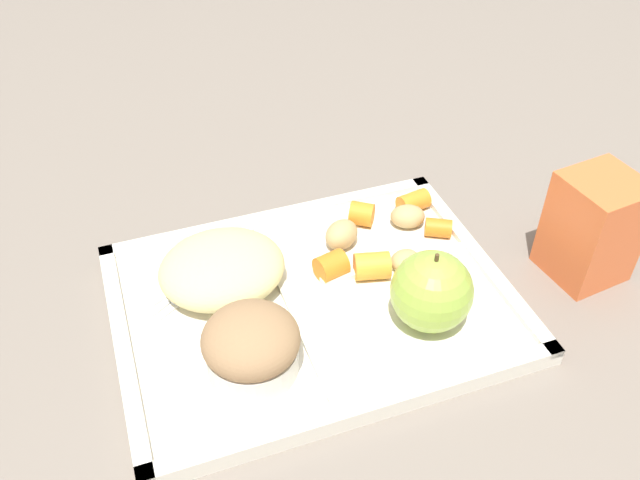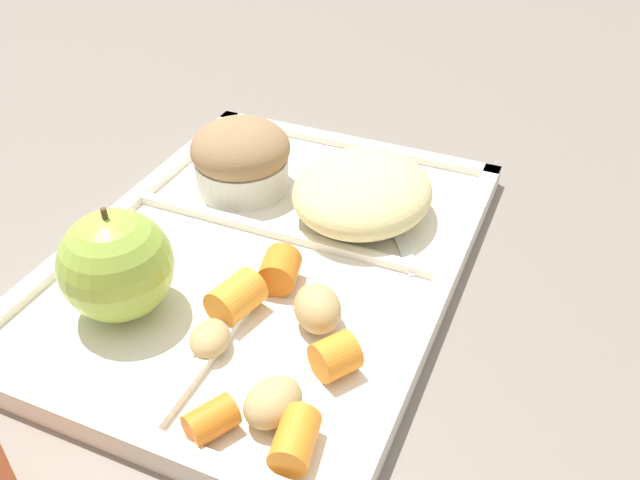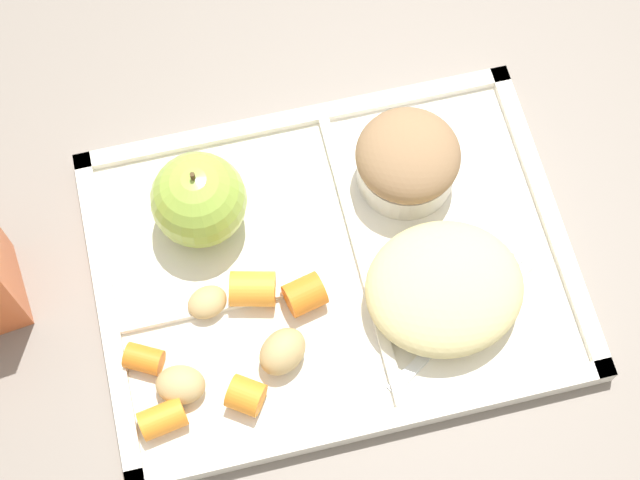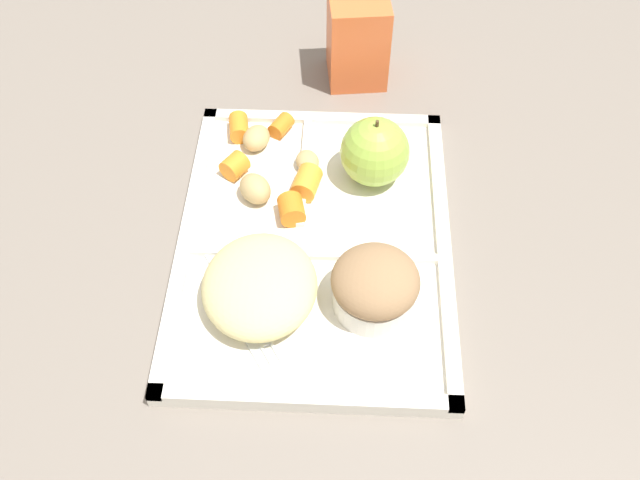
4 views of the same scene
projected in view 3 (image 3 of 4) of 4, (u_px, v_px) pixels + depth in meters
The scene contains 18 objects.
ground at pixel (332, 268), 0.78m from camera, with size 6.00×6.00×0.00m, color slate.
lunch_tray at pixel (332, 266), 0.78m from camera, with size 0.36×0.27×0.02m.
green_apple at pixel (199, 200), 0.76m from camera, with size 0.07×0.07×0.08m.
bran_muffin at pixel (407, 160), 0.78m from camera, with size 0.08×0.08×0.06m.
carrot_slice_diagonal at pixel (253, 289), 0.75m from camera, with size 0.03×0.03×0.03m, color orange.
carrot_slice_large at pixel (305, 295), 0.75m from camera, with size 0.03×0.03×0.03m, color orange.
carrot_slice_edge at pixel (144, 359), 0.74m from camera, with size 0.02×0.02×0.03m, color orange.
carrot_slice_center at pixel (163, 419), 0.72m from camera, with size 0.02×0.02×0.03m, color orange.
carrot_slice_near_corner at pixel (246, 396), 0.72m from camera, with size 0.02×0.02×0.02m, color orange.
potato_chunk_wedge at pixel (181, 385), 0.73m from camera, with size 0.03×0.04×0.02m, color tan.
potato_chunk_browned at pixel (207, 302), 0.75m from camera, with size 0.02×0.03×0.02m, color tan.
potato_chunk_small at pixel (283, 351), 0.73m from camera, with size 0.04×0.03×0.03m, color tan.
egg_noodle_pile at pixel (444, 288), 0.74m from camera, with size 0.12×0.11×0.04m, color #D6C684.
meatball_back at pixel (449, 286), 0.75m from camera, with size 0.03×0.03×0.03m, color #755B4C.
meatball_front at pixel (455, 282), 0.75m from camera, with size 0.03×0.03×0.03m, color brown.
meatball_center at pixel (452, 286), 0.75m from camera, with size 0.03×0.03×0.03m, color brown.
meatball_side at pixel (454, 297), 0.74m from camera, with size 0.04×0.04×0.04m, color brown.
plastic_fork at pixel (470, 312), 0.76m from camera, with size 0.13×0.09×0.00m.
Camera 3 is at (-0.08, -0.28, 0.73)m, focal length 57.37 mm.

